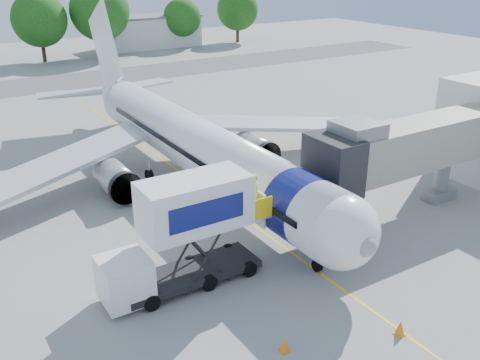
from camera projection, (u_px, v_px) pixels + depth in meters
ground at (223, 204)px, 34.87m from camera, size 160.00×160.00×0.00m
guidance_line at (223, 204)px, 34.86m from camera, size 0.15×70.00×0.01m
taxiway_strip at (55, 83)px, 67.63m from camera, size 120.00×10.00×0.01m
aircraft at (193, 143)px, 36.93m from camera, size 34.17×37.73×11.35m
jet_bridge at (398, 150)px, 31.62m from camera, size 13.90×3.20×6.60m
catering_hiloader at (184, 235)px, 25.26m from camera, size 8.55×2.44×5.50m
safety_cone_a at (400, 328)px, 22.73m from camera, size 0.44×0.44×0.71m
safety_cone_b at (285, 344)px, 21.79m from camera, size 0.44×0.44×0.70m
outbuilding_right at (152, 31)px, 92.96m from camera, size 16.40×7.40×5.30m
tree_d at (39, 19)px, 78.25m from camera, size 8.00×8.00×10.20m
tree_e at (100, 11)px, 81.78m from camera, size 9.09×9.09×11.59m
tree_f at (182, 17)px, 91.79m from camera, size 6.45×6.45×8.22m
tree_g at (237, 10)px, 96.79m from camera, size 7.44×7.44×9.49m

